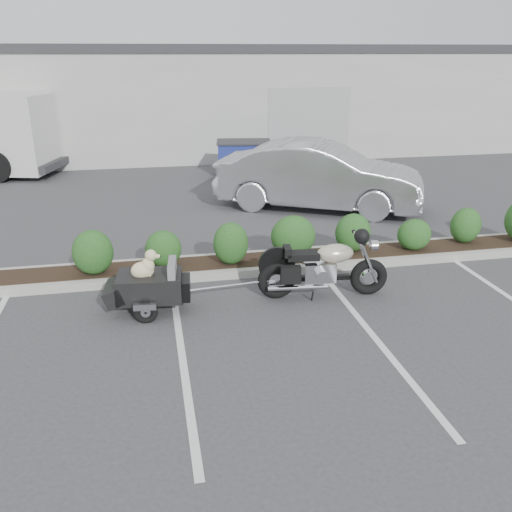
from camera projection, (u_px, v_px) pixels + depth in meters
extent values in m
plane|color=#38383A|center=(279.00, 321.00, 8.09)|extent=(90.00, 90.00, 0.00)
cube|color=#9E9E93|center=(303.00, 260.00, 10.27)|extent=(12.00, 1.00, 0.15)
cube|color=#9EA099|center=(185.00, 96.00, 22.96)|extent=(26.00, 10.00, 4.00)
torus|color=black|center=(276.00, 280.00, 8.76)|extent=(0.63, 0.22, 0.62)
torus|color=black|center=(369.00, 277.00, 8.90)|extent=(0.63, 0.22, 0.62)
cylinder|color=silver|center=(276.00, 280.00, 8.76)|extent=(0.27, 0.14, 0.26)
cylinder|color=silver|center=(369.00, 277.00, 8.90)|extent=(0.23, 0.11, 0.22)
cylinder|color=silver|center=(368.00, 260.00, 8.69)|extent=(0.40, 0.09, 0.82)
cylinder|color=silver|center=(365.00, 256.00, 8.86)|extent=(0.40, 0.09, 0.82)
cylinder|color=silver|center=(359.00, 237.00, 8.64)|extent=(0.10, 0.65, 0.03)
cylinder|color=silver|center=(374.00, 245.00, 8.71)|extent=(0.13, 0.18, 0.17)
sphere|color=black|center=(362.00, 236.00, 8.34)|extent=(0.26, 0.26, 0.24)
cube|color=silver|center=(319.00, 271.00, 8.78)|extent=(0.54, 0.36, 0.32)
cube|color=black|center=(324.00, 278.00, 8.83)|extent=(0.84, 0.18, 0.07)
ellipsoid|color=beige|center=(335.00, 253.00, 8.70)|extent=(0.64, 0.41, 0.31)
cube|color=black|center=(303.00, 256.00, 8.65)|extent=(0.54, 0.33, 0.11)
cube|color=black|center=(287.00, 251.00, 8.60)|extent=(0.14, 0.29, 0.15)
cylinder|color=silver|center=(298.00, 288.00, 8.66)|extent=(0.98, 0.18, 0.08)
cylinder|color=silver|center=(294.00, 279.00, 8.97)|extent=(0.98, 0.18, 0.08)
cube|color=black|center=(291.00, 275.00, 8.47)|extent=(0.33, 0.16, 0.28)
cube|color=black|center=(150.00, 286.00, 8.28)|extent=(1.04, 0.76, 0.39)
cube|color=slate|center=(172.00, 270.00, 8.23)|extent=(0.17, 0.58, 0.28)
cube|color=slate|center=(153.00, 280.00, 8.25)|extent=(0.70, 0.64, 0.04)
cube|color=black|center=(116.00, 291.00, 8.26)|extent=(0.42, 0.70, 0.34)
cube|color=black|center=(184.00, 287.00, 8.35)|extent=(0.23, 0.48, 0.32)
torus|color=black|center=(146.00, 312.00, 8.01)|extent=(0.37, 0.14, 0.36)
torus|color=black|center=(150.00, 291.00, 8.73)|extent=(0.37, 0.14, 0.36)
cube|color=silver|center=(145.00, 307.00, 7.92)|extent=(0.34, 0.11, 0.09)
cube|color=silver|center=(150.00, 283.00, 8.73)|extent=(0.34, 0.11, 0.09)
cylinder|color=black|center=(148.00, 301.00, 8.37)|extent=(0.12, 0.83, 0.04)
cylinder|color=silver|center=(199.00, 291.00, 8.39)|extent=(0.56, 0.09, 0.03)
ellipsoid|color=beige|center=(142.00, 271.00, 8.17)|extent=(0.37, 0.27, 0.28)
ellipsoid|color=beige|center=(148.00, 266.00, 8.15)|extent=(0.22, 0.21, 0.26)
sphere|color=beige|center=(151.00, 255.00, 8.10)|extent=(0.19, 0.19, 0.18)
ellipsoid|color=beige|center=(156.00, 256.00, 8.11)|extent=(0.14, 0.09, 0.06)
sphere|color=black|center=(160.00, 256.00, 8.12)|extent=(0.04, 0.04, 0.03)
ellipsoid|color=beige|center=(148.00, 255.00, 8.04)|extent=(0.05, 0.04, 0.10)
ellipsoid|color=beige|center=(148.00, 253.00, 8.14)|extent=(0.05, 0.04, 0.10)
cylinder|color=beige|center=(150.00, 278.00, 8.17)|extent=(0.04, 0.04, 0.11)
cylinder|color=beige|center=(151.00, 275.00, 8.27)|extent=(0.04, 0.04, 0.11)
imported|color=silver|center=(319.00, 176.00, 13.60)|extent=(5.35, 3.93, 1.68)
cube|color=navy|center=(244.00, 159.00, 17.32)|extent=(1.76, 1.31, 1.07)
cube|color=#2D2D30|center=(244.00, 142.00, 17.12)|extent=(1.86, 1.42, 0.05)
cube|color=beige|center=(18.00, 132.00, 17.27)|extent=(2.73, 2.96, 2.37)
cube|color=black|center=(19.00, 143.00, 17.39)|extent=(0.62, 2.00, 1.08)
cylinder|color=black|center=(32.00, 153.00, 18.70)|extent=(1.02, 0.55, 0.97)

